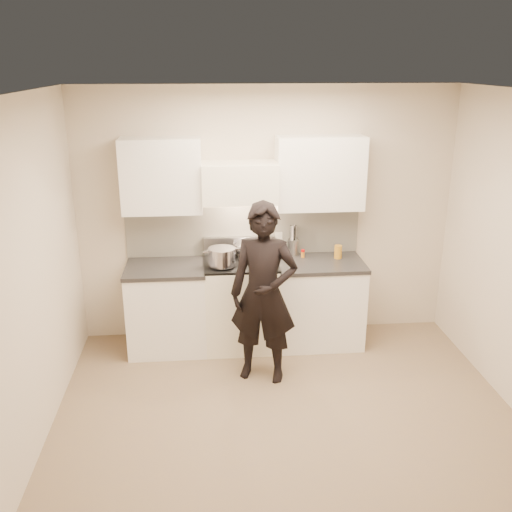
# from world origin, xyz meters

# --- Properties ---
(ground_plane) EXTENTS (4.00, 4.00, 0.00)m
(ground_plane) POSITION_xyz_m (0.00, 0.00, 0.00)
(ground_plane) COLOR #7F6849
(room_shell) EXTENTS (4.04, 3.54, 2.70)m
(room_shell) POSITION_xyz_m (-0.06, 0.37, 1.60)
(room_shell) COLOR beige
(room_shell) RESTS_ON ground
(stove) EXTENTS (0.76, 0.65, 0.96)m
(stove) POSITION_xyz_m (-0.30, 1.42, 0.47)
(stove) COLOR white
(stove) RESTS_ON ground
(counter_right) EXTENTS (0.92, 0.67, 0.92)m
(counter_right) POSITION_xyz_m (0.53, 1.43, 0.46)
(counter_right) COLOR white
(counter_right) RESTS_ON ground
(counter_left) EXTENTS (0.82, 0.67, 0.92)m
(counter_left) POSITION_xyz_m (-1.08, 1.43, 0.46)
(counter_left) COLOR white
(counter_left) RESTS_ON ground
(wok) EXTENTS (0.35, 0.44, 0.28)m
(wok) POSITION_xyz_m (-0.20, 1.57, 1.05)
(wok) COLOR silver
(wok) RESTS_ON stove
(stock_pot) EXTENTS (0.38, 0.32, 0.18)m
(stock_pot) POSITION_xyz_m (-0.50, 1.29, 1.05)
(stock_pot) COLOR silver
(stock_pot) RESTS_ON stove
(utensil_crock) EXTENTS (0.12, 0.12, 0.33)m
(utensil_crock) POSITION_xyz_m (0.28, 1.67, 1.02)
(utensil_crock) COLOR #A1A1A1
(utensil_crock) RESTS_ON counter_right
(spice_jar) EXTENTS (0.04, 0.04, 0.09)m
(spice_jar) POSITION_xyz_m (0.37, 1.57, 0.96)
(spice_jar) COLOR orange
(spice_jar) RESTS_ON counter_right
(oil_glass) EXTENTS (0.08, 0.08, 0.14)m
(oil_glass) POSITION_xyz_m (0.74, 1.51, 0.99)
(oil_glass) COLOR #C2821E
(oil_glass) RESTS_ON counter_right
(person) EXTENTS (0.73, 0.59, 1.73)m
(person) POSITION_xyz_m (-0.13, 0.73, 0.87)
(person) COLOR black
(person) RESTS_ON ground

